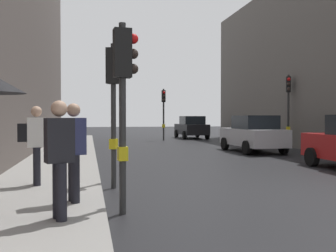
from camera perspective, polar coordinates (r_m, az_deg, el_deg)
name	(u,v)px	position (r m, az deg, el deg)	size (l,w,h in m)	color
sidewalk_kerb	(58,166)	(13.34, -15.87, -5.64)	(2.56, 40.00, 0.16)	gray
traffic_light_mid_street	(288,98)	(22.03, 17.24, 4.00)	(0.34, 0.45, 3.97)	#2D2D2D
traffic_light_near_right	(114,89)	(9.26, -7.87, 5.44)	(0.45, 0.33, 3.41)	#2D2D2D
traffic_light_near_left	(124,83)	(6.78, -6.49, 6.33)	(0.44, 0.27, 3.30)	#2D2D2D
traffic_light_far_median	(164,105)	(27.90, -0.65, 3.11)	(0.24, 0.43, 3.71)	#2D2D2D
car_silver_hatchback	(253,134)	(19.19, 12.36, -1.12)	(2.08, 4.23, 1.76)	#BCBCC1
car_dark_suv	(191,127)	(30.90, 3.46, -0.18)	(2.04, 4.21, 1.76)	black
pedestrian_with_black_backpack	(34,140)	(9.19, -18.99, -2.01)	(0.63, 0.37, 1.77)	black
pedestrian_with_grey_backpack	(71,146)	(7.16, -14.01, -2.90)	(0.65, 0.42, 1.77)	black
pedestrian_in_dark_coat	(59,154)	(5.99, -15.64, -4.03)	(0.46, 0.37, 1.77)	black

